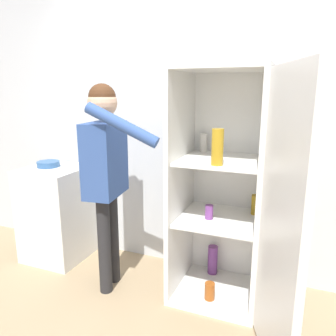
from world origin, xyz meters
name	(u,v)px	position (x,y,z in m)	size (l,w,h in m)	color
ground_plane	(150,331)	(0.00, 0.00, 0.00)	(12.00, 12.00, 0.00)	tan
wall_back	(196,130)	(0.00, 0.98, 1.27)	(7.00, 0.06, 2.55)	silver
refrigerator	(232,194)	(0.43, 0.52, 0.88)	(0.94, 1.27, 1.78)	white
person	(106,162)	(-0.53, 0.37, 1.07)	(0.67, 0.53, 1.66)	#262628
counter	(58,213)	(-1.28, 0.64, 0.45)	(0.55, 0.58, 0.90)	white
bowl	(48,164)	(-1.36, 0.66, 0.92)	(0.21, 0.21, 0.05)	#335B8E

